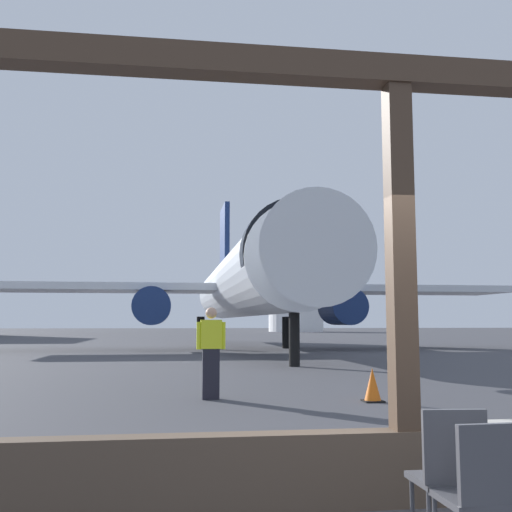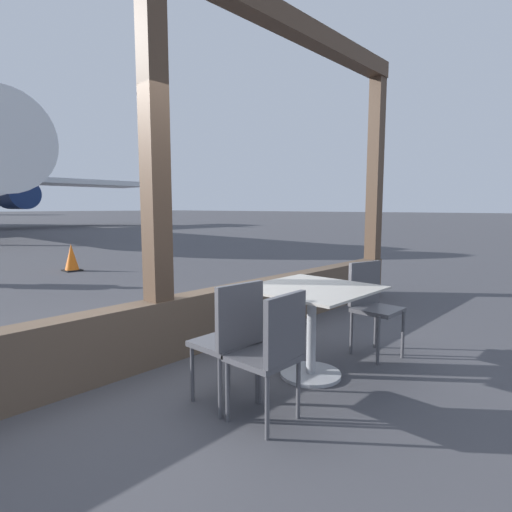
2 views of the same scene
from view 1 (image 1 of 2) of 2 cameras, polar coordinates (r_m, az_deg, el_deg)
name	(u,v)px [view 1 (image 1 of 2)]	position (r m, az deg, el deg)	size (l,w,h in m)	color
ground_plane	(196,342)	(44.90, -5.67, -8.05)	(220.00, 220.00, 0.00)	#424247
window_frame	(402,335)	(5.20, 13.53, -7.18)	(8.56, 0.24, 3.71)	brown
cafe_chair_window_left	(483,488)	(3.88, 20.47, -19.62)	(0.41, 0.41, 0.89)	#4C4C51
cafe_chair_aisle_left	(450,469)	(4.20, 17.71, -18.42)	(0.42, 0.42, 0.92)	#4C4C51
airplane	(248,283)	(32.57, -0.78, -2.54)	(29.05, 32.12, 10.36)	silver
ground_crew_worker	(211,351)	(11.80, -4.23, -8.88)	(0.56, 0.22, 1.74)	black
traffic_cone	(373,386)	(11.65, 10.84, -11.83)	(0.36, 0.36, 0.62)	orange
fuel_storage_tank	(296,314)	(96.37, 3.75, -5.48)	(8.57, 8.57, 5.37)	white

